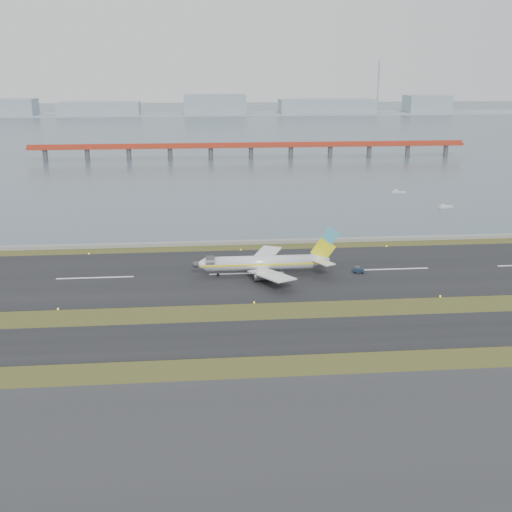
# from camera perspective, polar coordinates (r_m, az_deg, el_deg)

# --- Properties ---
(ground) EXTENTS (1000.00, 1000.00, 0.00)m
(ground) POSITION_cam_1_polar(r_m,az_deg,el_deg) (143.74, 0.11, -5.30)
(ground) COLOR #394819
(ground) RESTS_ON ground
(apron_strip) EXTENTS (1000.00, 50.00, 0.10)m
(apron_strip) POSITION_cam_1_polar(r_m,az_deg,el_deg) (95.26, 3.39, -17.63)
(apron_strip) COLOR #303032
(apron_strip) RESTS_ON ground
(taxiway_strip) EXTENTS (1000.00, 18.00, 0.10)m
(taxiway_strip) POSITION_cam_1_polar(r_m,az_deg,el_deg) (132.72, 0.60, -7.20)
(taxiway_strip) COLOR black
(taxiway_strip) RESTS_ON ground
(runway_strip) EXTENTS (1000.00, 45.00, 0.10)m
(runway_strip) POSITION_cam_1_polar(r_m,az_deg,el_deg) (171.83, -0.84, -1.57)
(runway_strip) COLOR black
(runway_strip) RESTS_ON ground
(seawall) EXTENTS (1000.00, 2.50, 1.00)m
(seawall) POSITION_cam_1_polar(r_m,az_deg,el_deg) (200.36, -1.51, 1.22)
(seawall) COLOR gray
(seawall) RESTS_ON ground
(bay_water) EXTENTS (1400.00, 800.00, 1.30)m
(bay_water) POSITION_cam_1_polar(r_m,az_deg,el_deg) (595.34, -4.16, 11.38)
(bay_water) COLOR #42515E
(bay_water) RESTS_ON ground
(red_pier) EXTENTS (260.00, 5.00, 10.20)m
(red_pier) POSITION_cam_1_polar(r_m,az_deg,el_deg) (386.96, -0.45, 9.71)
(red_pier) COLOR #AE341D
(red_pier) RESTS_ON ground
(far_shoreline) EXTENTS (1400.00, 80.00, 60.50)m
(far_shoreline) POSITION_cam_1_polar(r_m,az_deg,el_deg) (754.74, -3.40, 12.95)
(far_shoreline) COLOR #8FA1AA
(far_shoreline) RESTS_ON ground
(airliner) EXTENTS (38.52, 32.89, 12.80)m
(airliner) POSITION_cam_1_polar(r_m,az_deg,el_deg) (169.60, 0.82, -0.60)
(airliner) COLOR white
(airliner) RESTS_ON ground
(pushback_tug) EXTENTS (3.12, 2.25, 1.81)m
(pushback_tug) POSITION_cam_1_polar(r_m,az_deg,el_deg) (174.25, 9.09, -1.23)
(pushback_tug) COLOR #142337
(pushback_tug) RESTS_ON ground
(workboat_near) EXTENTS (6.25, 3.38, 1.45)m
(workboat_near) POSITION_cam_1_polar(r_m,az_deg,el_deg) (262.58, 16.45, 4.23)
(workboat_near) COLOR silver
(workboat_near) RESTS_ON ground
(workboat_far) EXTENTS (6.29, 3.46, 1.46)m
(workboat_far) POSITION_cam_1_polar(r_m,az_deg,el_deg) (288.47, 12.56, 5.58)
(workboat_far) COLOR silver
(workboat_far) RESTS_ON ground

